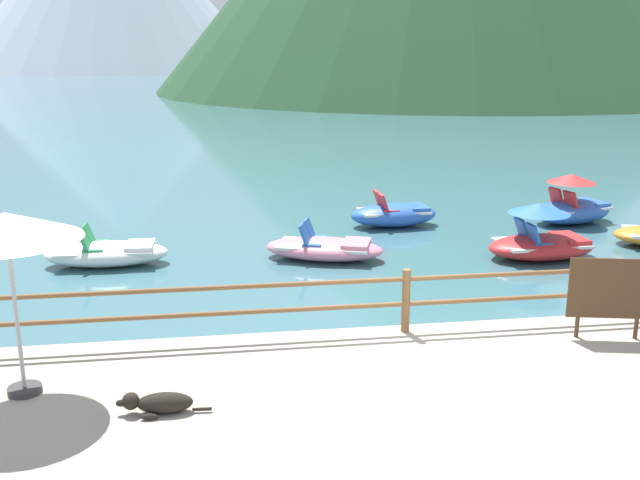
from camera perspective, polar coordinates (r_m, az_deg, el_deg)
The scene contains 10 objects.
ground_plane at distance 48.44m, azimuth -5.27°, elevation 9.70°, with size 200.00×200.00×0.00m, color #3D6B75.
dock_railing at distance 10.67m, azimuth 6.74°, elevation -4.17°, with size 23.92×0.12×0.95m.
sign_board at distance 11.10m, azimuth 21.73°, elevation -3.62°, with size 1.16×0.30×1.19m.
beach_umbrella at distance 9.03m, azimuth -23.28°, elevation 0.80°, with size 1.70×1.70×2.24m.
dog_resting at distance 8.72m, azimuth -12.48°, elevation -12.30°, with size 1.08×0.40×0.26m.
pedal_boat_1 at distance 15.87m, azimuth -16.28°, elevation -0.97°, with size 2.58×1.23×0.84m.
pedal_boat_2 at distance 16.40m, azimuth 16.90°, elevation 0.02°, with size 2.43×1.49×1.21m.
pedal_boat_3 at distance 19.90m, azimuth 19.09°, elevation 2.52°, with size 2.53×1.90×1.28m.
pedal_boat_4 at distance 15.67m, azimuth 0.37°, elevation -0.63°, with size 2.79×1.95×0.81m.
pedal_boat_5 at distance 18.60m, azimuth 5.80°, elevation 2.02°, with size 2.27×1.27×0.90m.
Camera 1 is at (-2.70, -8.16, 4.48)m, focal length 41.01 mm.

